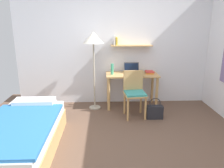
# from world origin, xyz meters

# --- Properties ---
(ground_plane) EXTENTS (5.28, 5.28, 0.00)m
(ground_plane) POSITION_xyz_m (0.00, 0.00, 0.00)
(ground_plane) COLOR brown
(wall_back) EXTENTS (4.40, 0.27, 2.60)m
(wall_back) POSITION_xyz_m (0.00, 2.02, 1.30)
(wall_back) COLOR white
(wall_back) RESTS_ON ground_plane
(bed) EXTENTS (0.97, 1.85, 0.54)m
(bed) POSITION_xyz_m (-1.48, 0.00, 0.24)
(bed) COLOR tan
(bed) RESTS_ON ground_plane
(desk) EXTENTS (1.09, 0.53, 0.73)m
(desk) POSITION_xyz_m (0.29, 1.70, 0.59)
(desk) COLOR tan
(desk) RESTS_ON ground_plane
(desk_chair) EXTENTS (0.44, 0.45, 0.88)m
(desk_chair) POSITION_xyz_m (0.28, 1.21, 0.50)
(desk_chair) COLOR tan
(desk_chair) RESTS_ON ground_plane
(standing_lamp) EXTENTS (0.41, 0.41, 1.60)m
(standing_lamp) POSITION_xyz_m (-0.51, 1.63, 1.41)
(standing_lamp) COLOR #B2A893
(standing_lamp) RESTS_ON ground_plane
(laptop) EXTENTS (0.33, 0.23, 0.22)m
(laptop) POSITION_xyz_m (0.29, 1.76, 0.79)
(laptop) COLOR #2D2D33
(laptop) RESTS_ON desk
(water_bottle) EXTENTS (0.06, 0.06, 0.23)m
(water_bottle) POSITION_xyz_m (-0.13, 1.67, 0.84)
(water_bottle) COLOR #42A87F
(water_bottle) RESTS_ON desk
(book_stack) EXTENTS (0.17, 0.20, 0.06)m
(book_stack) POSITION_xyz_m (0.67, 1.71, 0.76)
(book_stack) COLOR orange
(book_stack) RESTS_ON desk
(handbag) EXTENTS (0.31, 0.13, 0.41)m
(handbag) POSITION_xyz_m (0.66, 1.05, 0.14)
(handbag) COLOR #232328
(handbag) RESTS_ON ground_plane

